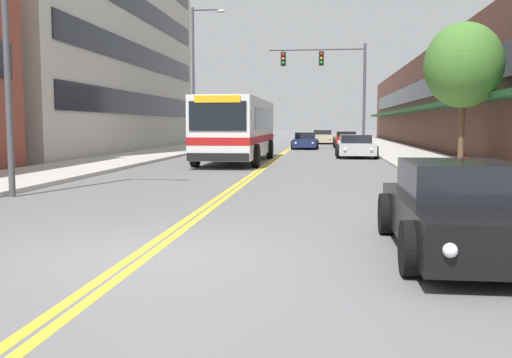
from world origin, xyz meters
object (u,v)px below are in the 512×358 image
object	(u,v)px
street_tree_right_mid	(463,66)
car_black_parked_right_foreground	(459,211)
fire_hydrant	(466,176)
city_bus	(238,127)
car_silver_parked_right_mid	(356,146)
car_dark_grey_parked_left_near	(224,142)
traffic_signal_mast	(333,75)
car_red_parked_right_far	(346,140)
car_beige_moving_lead	(323,137)
street_lamp_left_far	(197,69)
car_navy_moving_second	(305,141)
car_slate_blue_moving_third	(321,136)

from	to	relation	value
street_tree_right_mid	car_black_parked_right_foreground	bearing A→B (deg)	-102.99
fire_hydrant	car_black_parked_right_foreground	bearing A→B (deg)	-104.27
city_bus	car_silver_parked_right_mid	distance (m)	7.60
car_silver_parked_right_mid	car_dark_grey_parked_left_near	bearing A→B (deg)	139.36
car_black_parked_right_foreground	car_silver_parked_right_mid	world-z (taller)	car_black_parked_right_foreground
city_bus	traffic_signal_mast	xyz separation A→B (m)	(4.73, 11.50, 3.41)
car_dark_grey_parked_left_near	fire_hydrant	world-z (taller)	car_dark_grey_parked_left_near
car_red_parked_right_far	car_beige_moving_lead	bearing A→B (deg)	102.63
car_red_parked_right_far	street_lamp_left_far	size ratio (longest dim) A/B	0.56
car_beige_moving_lead	street_lamp_left_far	distance (m)	22.01
car_black_parked_right_foreground	car_red_parked_right_far	world-z (taller)	car_black_parked_right_foreground
street_lamp_left_far	fire_hydrant	size ratio (longest dim) A/B	9.66
car_navy_moving_second	fire_hydrant	bearing A→B (deg)	-80.54
street_lamp_left_far	traffic_signal_mast	bearing A→B (deg)	32.29
car_beige_moving_lead	street_tree_right_mid	bearing A→B (deg)	-80.43
car_silver_parked_right_mid	car_slate_blue_moving_third	distance (m)	29.45
city_bus	car_dark_grey_parked_left_near	bearing A→B (deg)	102.99
car_silver_parked_right_mid	car_beige_moving_lead	world-z (taller)	car_beige_moving_lead
car_dark_grey_parked_left_near	car_red_parked_right_far	distance (m)	10.72
car_black_parked_right_foreground	car_silver_parked_right_mid	size ratio (longest dim) A/B	0.91
car_black_parked_right_foreground	street_tree_right_mid	distance (m)	15.14
car_silver_parked_right_mid	car_beige_moving_lead	distance (m)	22.03
city_bus	car_slate_blue_moving_third	world-z (taller)	city_bus
car_black_parked_right_foreground	car_beige_moving_lead	xyz separation A→B (m)	(-2.00, 45.86, 0.00)
car_dark_grey_parked_left_near	street_tree_right_mid	size ratio (longest dim) A/B	0.77
car_black_parked_right_foreground	car_beige_moving_lead	world-z (taller)	car_black_parked_right_foreground
car_red_parked_right_far	fire_hydrant	xyz separation A→B (m)	(1.65, -31.71, -0.01)
car_silver_parked_right_mid	street_tree_right_mid	size ratio (longest dim) A/B	0.89
car_beige_moving_lead	street_tree_right_mid	distance (m)	32.12
car_beige_moving_lead	fire_hydrant	world-z (taller)	car_beige_moving_lead
car_dark_grey_parked_left_near	fire_hydrant	size ratio (longest dim) A/B	4.73
car_silver_parked_right_mid	car_red_parked_right_far	distance (m)	13.71
fire_hydrant	traffic_signal_mast	bearing A→B (deg)	96.55
car_silver_parked_right_mid	fire_hydrant	size ratio (longest dim) A/B	5.42
car_dark_grey_parked_left_near	car_navy_moving_second	world-z (taller)	car_dark_grey_parked_left_near
traffic_signal_mast	street_tree_right_mid	distance (m)	17.12
car_dark_grey_parked_left_near	traffic_signal_mast	distance (m)	8.81
street_lamp_left_far	street_tree_right_mid	world-z (taller)	street_lamp_left_far
traffic_signal_mast	car_red_parked_right_far	bearing A→B (deg)	79.95
city_bus	car_slate_blue_moving_third	size ratio (longest dim) A/B	2.54
car_red_parked_right_far	street_tree_right_mid	xyz separation A→B (m)	(3.46, -23.25, 3.45)
traffic_signal_mast	fire_hydrant	xyz separation A→B (m)	(2.86, -24.90, -4.53)
street_tree_right_mid	traffic_signal_mast	bearing A→B (deg)	105.87
car_slate_blue_moving_third	fire_hydrant	world-z (taller)	car_slate_blue_moving_third
car_slate_blue_moving_third	street_tree_right_mid	distance (m)	39.46
car_dark_grey_parked_left_near	traffic_signal_mast	size ratio (longest dim) A/B	0.60
car_dark_grey_parked_left_near	car_red_parked_right_far	xyz separation A→B (m)	(8.73, 6.21, 0.02)
car_silver_parked_right_mid	street_tree_right_mid	distance (m)	10.72
city_bus	fire_hydrant	xyz separation A→B (m)	(7.59, -13.40, -1.12)
car_silver_parked_right_mid	car_beige_moving_lead	bearing A→B (deg)	94.82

